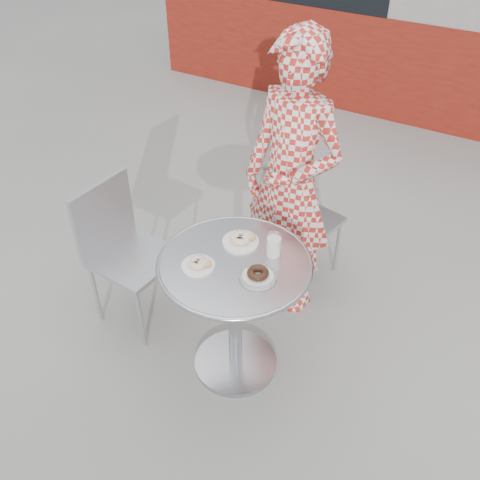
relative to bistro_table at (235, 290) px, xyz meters
The scene contains 9 objects.
ground 0.60m from the bistro_table, 123.40° to the right, with size 60.00×60.00×0.00m, color #A09D98.
bistro_table is the anchor object (origin of this frame).
chair_far 0.97m from the bistro_table, 92.15° to the left, with size 0.49×0.49×0.86m.
chair_left 0.80m from the bistro_table, behind, with size 0.47×0.46×0.91m.
seated_person 0.73m from the bistro_table, 92.55° to the left, with size 0.63×0.41×1.73m, color red.
plate_far 0.26m from the bistro_table, 108.60° to the left, with size 0.19×0.19×0.05m.
plate_near 0.28m from the bistro_table, 138.47° to the right, with size 0.16×0.16×0.04m.
plate_checker 0.26m from the bistro_table, 15.61° to the right, with size 0.18×0.18×0.05m.
milk_cup 0.32m from the bistro_table, 46.95° to the left, with size 0.08×0.08×0.12m.
Camera 1 is at (1.06, -1.65, 2.51)m, focal length 40.00 mm.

